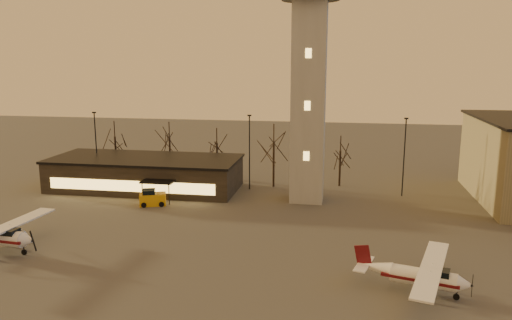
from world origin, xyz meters
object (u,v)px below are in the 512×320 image
Objects in this scene: terminal at (146,173)px; cessna_rear at (0,240)px; cessna_front at (425,280)px; control_tower at (309,68)px; service_cart at (152,199)px.

terminal is 24.38m from cessna_rear.
cessna_front is (32.51, -26.06, -1.07)m from terminal.
cessna_rear is (-26.30, -22.00, -15.14)m from control_tower.
service_cart is at bearing -62.94° from terminal.
terminal reaches higher than cessna_rear.
service_cart is (8.08, 16.59, -0.43)m from cessna_rear.
cessna_rear reaches higher than service_cart.
cessna_front is 0.91× the size of cessna_rear.
control_tower is at bearing -2.62° from service_cart.
cessna_rear is (-36.81, 2.08, 0.10)m from cessna_front.
control_tower is 2.85× the size of cessna_front.
terminal is at bearing 97.89° from service_cart.
terminal is 2.22× the size of cessna_front.
cessna_front is at bearing -66.42° from control_tower.
cessna_rear is 18.46m from service_cart.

